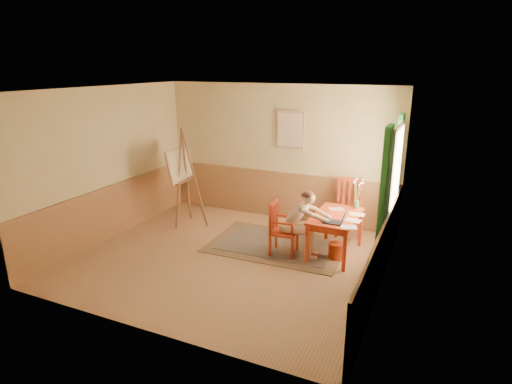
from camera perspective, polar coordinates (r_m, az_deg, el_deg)
The scene contains 14 objects.
room at distance 6.83m, azimuth -3.81°, elevation 1.84°, with size 5.04×4.54×2.84m.
wainscot at distance 7.78m, azimuth -0.93°, elevation -3.18°, with size 5.00×4.50×1.00m.
window at distance 7.18m, azimuth 17.86°, elevation 1.35°, with size 0.12×2.01×2.20m.
wall_portrait at distance 8.61m, azimuth 4.57°, elevation 8.35°, with size 0.60×0.05×0.76m.
rug at distance 7.77m, azimuth 2.85°, elevation -7.12°, with size 2.44×1.67×0.02m.
table at distance 7.31m, azimuth 10.70°, elevation -3.73°, with size 0.75×1.22×0.72m.
chair_left at distance 7.28m, azimuth 3.48°, elevation -4.87°, with size 0.47×0.45×0.95m.
chair_back at distance 8.31m, azimuth 12.41°, elevation -2.00°, with size 0.56×0.58×1.07m.
figure at distance 7.14m, azimuth 5.88°, elevation -3.85°, with size 0.89×0.41×1.18m.
laptop at distance 6.91m, azimuth 10.76°, elevation -3.78°, with size 0.37×0.22×0.22m.
papers at distance 7.21m, azimuth 12.38°, elevation -3.36°, with size 0.69×1.04×0.00m.
vase at distance 7.64m, azimuth 13.46°, elevation -0.34°, with size 0.18×0.27×0.54m.
wastebasket at distance 7.34m, azimuth 10.75°, elevation -7.79°, with size 0.26×0.26×0.28m, color #C63D17.
easel at distance 8.58m, azimuth -10.00°, elevation 3.21°, with size 0.70×0.89×1.99m.
Camera 1 is at (3.12, -5.81, 3.17)m, focal length 29.69 mm.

